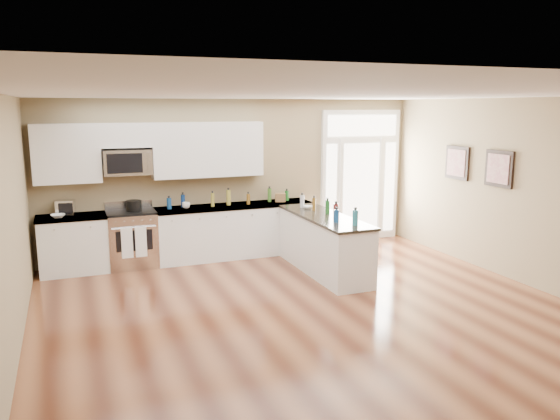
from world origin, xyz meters
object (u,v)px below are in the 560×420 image
object	(u,v)px
peninsula_cabinet	(324,246)
kitchen_range	(132,239)
toaster_oven	(66,207)
stockpot	(134,205)

from	to	relation	value
peninsula_cabinet	kitchen_range	bearing A→B (deg)	153.23
toaster_oven	stockpot	bearing A→B (deg)	3.57
stockpot	kitchen_range	bearing A→B (deg)	178.07
stockpot	toaster_oven	bearing A→B (deg)	172.41
peninsula_cabinet	toaster_oven	bearing A→B (deg)	157.73
stockpot	toaster_oven	world-z (taller)	toaster_oven
kitchen_range	toaster_oven	distance (m)	1.17
peninsula_cabinet	kitchen_range	size ratio (longest dim) A/B	2.15
toaster_oven	kitchen_range	bearing A→B (deg)	3.26
toaster_oven	peninsula_cabinet	bearing A→B (deg)	-11.11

